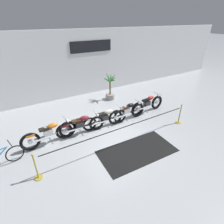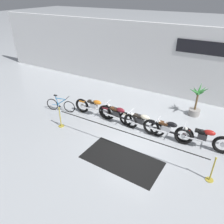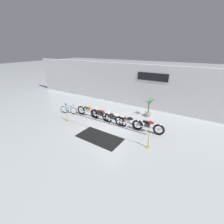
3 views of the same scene
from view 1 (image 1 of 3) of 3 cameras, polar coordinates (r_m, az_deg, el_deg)
The scene contains 11 objects.
ground_plane at distance 8.34m, azimuth -0.21°, elevation -6.51°, with size 120.00×120.00×0.00m, color #B2B7BC.
back_wall at distance 11.85m, azimuth -13.40°, elevation 14.66°, with size 28.00×0.29×4.20m.
motorcycle_orange_0 at distance 7.84m, azimuth -19.66°, elevation -6.60°, with size 2.37×0.62×0.98m.
motorcycle_maroon_1 at distance 8.08m, azimuth -10.08°, elevation -4.25°, with size 2.28×0.62×0.95m.
motorcycle_cream_2 at distance 8.51m, azimuth -2.11°, elevation -1.98°, with size 2.36×0.62×0.93m.
motorcycle_black_3 at distance 9.06m, azimuth 4.99°, elevation 0.04°, with size 2.22×0.62×0.97m.
motorcycle_red_4 at distance 10.02m, azimuth 11.54°, elevation 2.47°, with size 2.35×0.62×0.99m.
potted_palm_left_of_row at distance 11.40m, azimuth -0.63°, elevation 7.87°, with size 0.98×1.14×1.72m.
stanchion_far_left at distance 6.68m, azimuth -5.23°, elevation -9.38°, with size 6.86×0.28×1.05m.
stanchion_mid_left at distance 9.47m, azimuth 21.11°, elevation -1.46°, with size 0.28×0.28×1.05m.
floor_banner at distance 7.33m, azimuth 8.23°, elevation -12.53°, with size 3.11×1.60×0.01m, color black.
Camera 1 is at (-3.48, -5.88, 4.77)m, focal length 28.00 mm.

